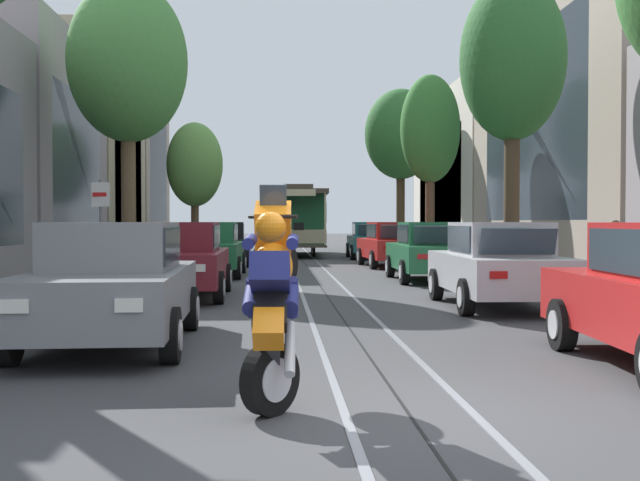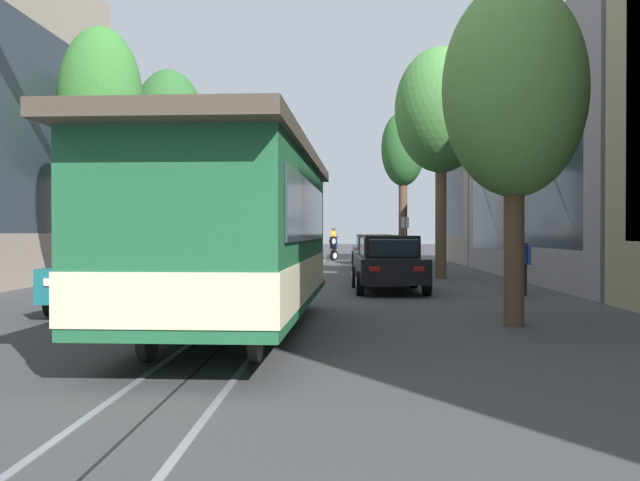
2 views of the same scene
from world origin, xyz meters
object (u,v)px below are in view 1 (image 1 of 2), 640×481
at_px(street_tree_kerb_right_second, 512,61).
at_px(cable_car_trolley, 298,220).
at_px(street_tree_kerb_right_fourth, 401,135).
at_px(parked_car_red_fourth_right, 392,244).
at_px(pedestrian_on_right_pavement, 134,240).
at_px(parked_car_silver_second_right, 497,264).
at_px(parked_car_teal_fifth_right, 371,240).
at_px(parked_car_maroon_second_left, 181,259).
at_px(street_tree_kerb_left_mid, 195,165).
at_px(motorcycle_with_rider, 272,290).
at_px(parked_car_grey_near_left, 113,283).
at_px(parked_car_black_fourth_left, 223,243).
at_px(street_tree_kerb_right_mid, 430,131).
at_px(parked_car_green_mid_right, 430,251).
at_px(street_sign_post, 101,225).
at_px(parked_car_green_mid_left, 210,249).
at_px(street_tree_kerb_left_second, 128,63).
at_px(pedestrian_on_left_pavement, 615,251).

xyz_separation_m(street_tree_kerb_right_second, cable_car_trolley, (-5.22, 16.78, -4.21)).
bearing_deg(street_tree_kerb_right_fourth, parked_car_red_fourth_right, -100.73).
relative_size(street_tree_kerb_right_second, pedestrian_on_right_pavement, 5.01).
height_order(parked_car_silver_second_right, parked_car_teal_fifth_right, same).
relative_size(parked_car_silver_second_right, pedestrian_on_right_pavement, 2.70).
height_order(parked_car_maroon_second_left, street_tree_kerb_right_fourth, street_tree_kerb_right_fourth).
distance_m(street_tree_kerb_left_mid, motorcycle_with_rider, 29.27).
height_order(parked_car_grey_near_left, parked_car_teal_fifth_right, same).
xyz_separation_m(parked_car_black_fourth_left, street_tree_kerb_right_mid, (7.85, 1.10, 4.28)).
relative_size(parked_car_teal_fifth_right, motorcycle_with_rider, 2.29).
xyz_separation_m(street_tree_kerb_right_mid, cable_car_trolley, (-4.83, 7.77, -3.41)).
bearing_deg(cable_car_trolley, parked_car_black_fourth_left, -108.79).
bearing_deg(parked_car_grey_near_left, motorcycle_with_rider, -58.60).
distance_m(street_tree_kerb_right_second, cable_car_trolley, 18.07).
distance_m(parked_car_green_mid_right, street_tree_kerb_left_mid, 17.26).
relative_size(parked_car_red_fourth_right, street_sign_post, 1.82).
xyz_separation_m(parked_car_teal_fifth_right, cable_car_trolley, (-3.03, 3.93, 0.86)).
xyz_separation_m(parked_car_maroon_second_left, street_tree_kerb_right_mid, (7.92, 13.05, 4.28)).
bearing_deg(pedestrian_on_right_pavement, parked_car_green_mid_left, -63.22).
xyz_separation_m(parked_car_maroon_second_left, parked_car_teal_fifth_right, (6.11, 16.89, 0.00)).
distance_m(street_tree_kerb_left_second, street_tree_kerb_right_mid, 12.38).
distance_m(parked_car_red_fourth_right, street_sign_post, 13.68).
bearing_deg(cable_car_trolley, parked_car_green_mid_right, -79.62).
bearing_deg(parked_car_silver_second_right, street_tree_kerb_right_second, 70.54).
xyz_separation_m(parked_car_black_fourth_left, street_sign_post, (-1.54, -12.70, 0.72)).
relative_size(parked_car_green_mid_right, street_tree_kerb_right_second, 0.54).
bearing_deg(parked_car_green_mid_right, street_sign_post, -146.74).
relative_size(street_tree_kerb_left_second, pedestrian_on_left_pavement, 5.18).
relative_size(street_tree_kerb_left_second, motorcycle_with_rider, 4.39).
xyz_separation_m(parked_car_silver_second_right, parked_car_red_fourth_right, (-0.02, 12.85, 0.00)).
bearing_deg(street_sign_post, motorcycle_with_rider, -68.83).
distance_m(parked_car_green_mid_left, street_sign_post, 7.29).
bearing_deg(motorcycle_with_rider, parked_car_silver_second_right, 60.86).
bearing_deg(motorcycle_with_rider, street_tree_kerb_right_mid, 75.29).
xyz_separation_m(cable_car_trolley, pedestrian_on_right_pavement, (-6.43, -7.74, -0.75)).
height_order(parked_car_green_mid_left, cable_car_trolley, cable_car_trolley).
distance_m(street_tree_kerb_left_second, street_sign_post, 8.18).
bearing_deg(parked_car_black_fourth_left, pedestrian_on_right_pavement, 161.60).
xyz_separation_m(street_tree_kerb_left_mid, street_tree_kerb_right_second, (10.01, -15.19, 1.70)).
bearing_deg(parked_car_silver_second_right, parked_car_green_mid_left, 125.20).
bearing_deg(parked_car_red_fourth_right, parked_car_black_fourth_left, 167.66).
xyz_separation_m(parked_car_black_fourth_left, pedestrian_on_right_pavement, (-3.41, 1.13, 0.12)).
bearing_deg(street_sign_post, parked_car_green_mid_left, 77.76).
height_order(parked_car_black_fourth_left, street_tree_kerb_right_mid, street_tree_kerb_right_mid).
height_order(parked_car_black_fourth_left, parked_car_teal_fifth_right, same).
bearing_deg(parked_car_black_fourth_left, street_tree_kerb_right_fourth, 51.96).
bearing_deg(parked_car_teal_fifth_right, parked_car_green_mid_left, -119.80).
bearing_deg(pedestrian_on_left_pavement, street_tree_kerb_left_mid, 122.39).
height_order(parked_car_red_fourth_right, pedestrian_on_right_pavement, pedestrian_on_right_pavement).
relative_size(parked_car_grey_near_left, street_tree_kerb_right_second, 0.54).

